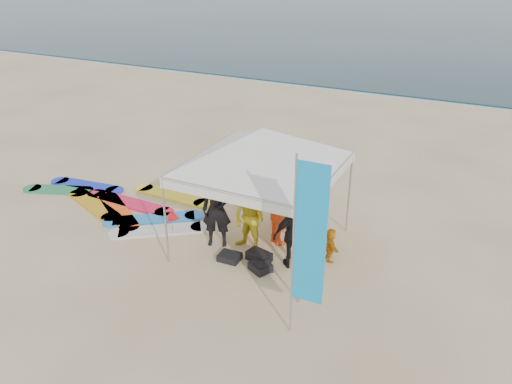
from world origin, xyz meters
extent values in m
plane|color=beige|center=(0.00, 0.00, 0.00)|extent=(120.00, 120.00, 0.00)
cube|color=#0C2633|center=(0.00, 60.00, 0.04)|extent=(160.00, 84.00, 0.08)
cube|color=silver|center=(0.00, 18.20, 0.00)|extent=(160.00, 1.20, 0.01)
imported|color=black|center=(0.38, 1.73, 0.97)|extent=(0.83, 0.70, 1.95)
imported|color=gold|center=(1.21, 1.85, 0.87)|extent=(0.96, 0.81, 1.74)
imported|color=red|center=(1.71, 2.48, 0.94)|extent=(1.40, 1.28, 1.89)
imported|color=black|center=(2.42, 1.69, 0.84)|extent=(1.01, 0.96, 1.68)
imported|color=#D64313|center=(1.45, 3.26, 0.77)|extent=(0.79, 0.55, 1.55)
imported|color=orange|center=(3.11, 2.30, 0.41)|extent=(0.59, 0.79, 0.83)
cylinder|color=#A5A5A8|center=(-0.23, 3.78, 1.09)|extent=(0.05, 0.05, 2.18)
cylinder|color=#A5A5A8|center=(3.05, 3.78, 1.09)|extent=(0.05, 0.05, 2.18)
cylinder|color=#A5A5A8|center=(-0.23, 0.50, 1.09)|extent=(0.05, 0.05, 2.18)
cylinder|color=#A5A5A8|center=(3.05, 0.50, 1.09)|extent=(0.05, 0.05, 2.18)
cube|color=white|center=(1.41, 0.50, 2.06)|extent=(3.37, 0.02, 0.24)
cube|color=white|center=(1.41, 3.78, 2.06)|extent=(3.37, 0.02, 0.24)
cube|color=white|center=(-0.23, 2.14, 2.06)|extent=(0.02, 3.37, 0.24)
cube|color=white|center=(3.05, 2.14, 2.06)|extent=(0.02, 3.37, 0.24)
pyramid|color=white|center=(1.41, 2.14, 3.06)|extent=(4.63, 4.63, 0.87)
cylinder|color=#A5A5A8|center=(3.23, -0.39, 1.83)|extent=(0.04, 0.04, 3.65)
cube|color=#0E96E7|center=(3.53, -0.39, 2.19)|extent=(0.57, 0.03, 2.72)
cylinder|color=#A5A5A8|center=(-0.92, 1.65, 0.30)|extent=(0.02, 0.02, 0.60)
cone|color=red|center=(-0.80, 1.65, 0.50)|extent=(0.28, 0.28, 0.28)
cube|color=black|center=(1.62, 1.53, 0.11)|extent=(0.63, 0.48, 0.22)
cube|color=black|center=(1.81, 1.13, 0.09)|extent=(0.55, 0.48, 0.18)
cube|color=black|center=(0.99, 1.24, 0.08)|extent=(0.52, 0.42, 0.16)
cube|color=black|center=(1.92, 1.17, 0.10)|extent=(0.44, 0.44, 0.20)
cube|color=#1930DC|center=(-4.97, 2.83, 0.04)|extent=(2.07, 0.77, 0.07)
cube|color=#23834A|center=(-5.54, 2.22, 0.04)|extent=(1.74, 1.10, 0.07)
cube|color=gold|center=(-3.83, 1.92, 0.04)|extent=(2.07, 1.23, 0.07)
cube|color=silver|center=(-1.28, 1.59, 0.04)|extent=(2.04, 1.66, 0.07)
cube|color=#E91B47|center=(-3.03, 2.48, 0.04)|extent=(2.52, 0.59, 0.07)
cube|color=yellow|center=(-2.18, 3.43, 0.04)|extent=(2.17, 0.62, 0.07)
cube|color=#FF5715|center=(-2.95, 1.92, 0.04)|extent=(2.02, 1.59, 0.07)
cube|color=#2885D9|center=(-1.80, 2.02, 0.04)|extent=(2.09, 1.71, 0.07)
camera|label=1|loc=(5.97, -7.38, 6.57)|focal=35.00mm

